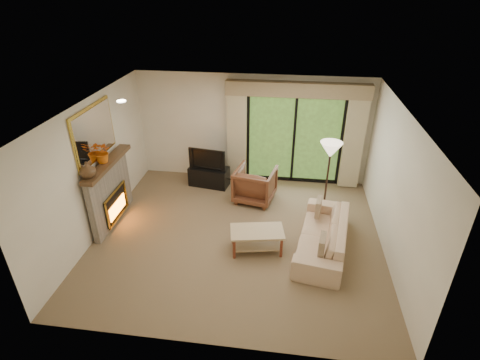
# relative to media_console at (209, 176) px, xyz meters

# --- Properties ---
(floor) EXTENTS (5.50, 5.50, 0.00)m
(floor) POSITION_rel_media_console_xyz_m (0.98, -1.95, -0.23)
(floor) COLOR brown
(floor) RESTS_ON ground
(ceiling) EXTENTS (5.50, 5.50, 0.00)m
(ceiling) POSITION_rel_media_console_xyz_m (0.98, -1.95, 2.37)
(ceiling) COLOR white
(ceiling) RESTS_ON ground
(wall_back) EXTENTS (5.00, 0.00, 5.00)m
(wall_back) POSITION_rel_media_console_xyz_m (0.98, 0.55, 1.07)
(wall_back) COLOR beige
(wall_back) RESTS_ON ground
(wall_front) EXTENTS (5.00, 0.00, 5.00)m
(wall_front) POSITION_rel_media_console_xyz_m (0.98, -4.45, 1.07)
(wall_front) COLOR beige
(wall_front) RESTS_ON ground
(wall_left) EXTENTS (0.00, 5.00, 5.00)m
(wall_left) POSITION_rel_media_console_xyz_m (-1.77, -1.95, 1.07)
(wall_left) COLOR beige
(wall_left) RESTS_ON ground
(wall_right) EXTENTS (0.00, 5.00, 5.00)m
(wall_right) POSITION_rel_media_console_xyz_m (3.73, -1.95, 1.07)
(wall_right) COLOR beige
(wall_right) RESTS_ON ground
(fireplace) EXTENTS (0.24, 1.70, 1.37)m
(fireplace) POSITION_rel_media_console_xyz_m (-1.65, -1.75, 0.45)
(fireplace) COLOR slate
(fireplace) RESTS_ON floor
(mirror) EXTENTS (0.07, 1.45, 1.02)m
(mirror) POSITION_rel_media_console_xyz_m (-1.73, -1.75, 1.72)
(mirror) COLOR gold
(mirror) RESTS_ON wall_left
(sliding_door) EXTENTS (2.26, 0.10, 2.16)m
(sliding_door) POSITION_rel_media_console_xyz_m (1.98, 0.50, 0.87)
(sliding_door) COLOR black
(sliding_door) RESTS_ON floor
(curtain_left) EXTENTS (0.45, 0.18, 2.35)m
(curtain_left) POSITION_rel_media_console_xyz_m (0.63, 0.39, 0.97)
(curtain_left) COLOR tan
(curtain_left) RESTS_ON floor
(curtain_right) EXTENTS (0.45, 0.18, 2.35)m
(curtain_right) POSITION_rel_media_console_xyz_m (3.33, 0.39, 0.97)
(curtain_right) COLOR tan
(curtain_right) RESTS_ON floor
(cornice) EXTENTS (3.20, 0.24, 0.32)m
(cornice) POSITION_rel_media_console_xyz_m (1.98, 0.41, 2.09)
(cornice) COLOR #937C5A
(cornice) RESTS_ON wall_back
(media_console) EXTENTS (0.99, 0.56, 0.47)m
(media_console) POSITION_rel_media_console_xyz_m (0.00, 0.00, 0.00)
(media_console) COLOR black
(media_console) RESTS_ON floor
(tv) EXTENTS (0.90, 0.25, 0.52)m
(tv) POSITION_rel_media_console_xyz_m (0.00, 0.00, 0.49)
(tv) COLOR black
(tv) RESTS_ON media_console
(armchair) EXTENTS (1.00, 1.01, 0.79)m
(armchair) POSITION_rel_media_console_xyz_m (1.17, -0.53, 0.16)
(armchair) COLOR brown
(armchair) RESTS_ON floor
(sofa) EXTENTS (1.16, 2.21, 0.61)m
(sofa) POSITION_rel_media_console_xyz_m (2.59, -2.09, 0.07)
(sofa) COLOR tan
(sofa) RESTS_ON floor
(pillow_near) EXTENTS (0.16, 0.38, 0.37)m
(pillow_near) POSITION_rel_media_console_xyz_m (2.52, -2.70, 0.28)
(pillow_near) COLOR brown
(pillow_near) RESTS_ON sofa
(pillow_far) EXTENTS (0.15, 0.36, 0.35)m
(pillow_far) POSITION_rel_media_console_xyz_m (2.52, -1.49, 0.28)
(pillow_far) COLOR brown
(pillow_far) RESTS_ON sofa
(coffee_table) EXTENTS (1.04, 0.70, 0.43)m
(coffee_table) POSITION_rel_media_console_xyz_m (1.38, -2.31, -0.02)
(coffee_table) COLOR tan
(coffee_table) RESTS_ON floor
(floor_lamp) EXTENTS (0.52, 0.52, 1.65)m
(floor_lamp) POSITION_rel_media_console_xyz_m (2.69, -0.89, 0.59)
(floor_lamp) COLOR #FFE7C6
(floor_lamp) RESTS_ON floor
(vase) EXTENTS (0.32, 0.32, 0.30)m
(vase) POSITION_rel_media_console_xyz_m (-1.63, -2.39, 1.28)
(vase) COLOR #48311D
(vase) RESTS_ON fireplace
(branches) EXTENTS (0.44, 0.40, 0.43)m
(branches) POSITION_rel_media_console_xyz_m (-1.63, -1.79, 1.35)
(branches) COLOR #D05D10
(branches) RESTS_ON fireplace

